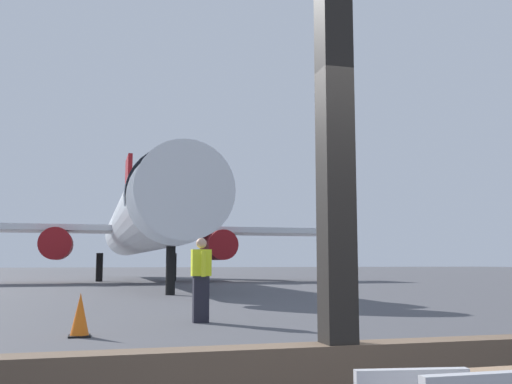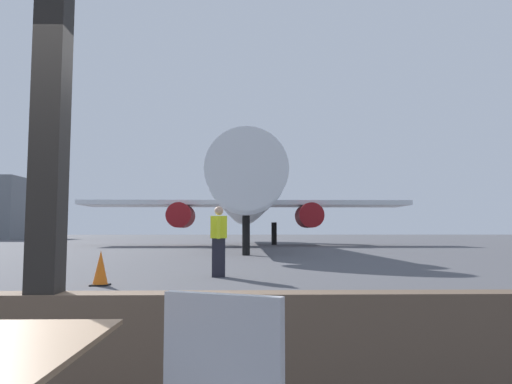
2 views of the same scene
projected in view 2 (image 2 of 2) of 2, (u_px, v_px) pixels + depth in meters
ground_plane at (229, 244)px, 42.93m from camera, size 220.00×220.00×0.00m
window_frame at (48, 195)px, 3.18m from camera, size 7.83×0.24×4.00m
airplane at (245, 198)px, 36.52m from camera, size 25.90×35.35×10.42m
ground_crew_worker at (219, 240)px, 11.80m from camera, size 0.40×0.57×1.74m
traffic_cone at (101, 269)px, 9.92m from camera, size 0.36×0.36×0.73m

